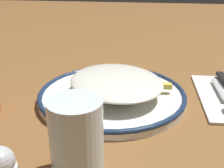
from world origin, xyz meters
name	(u,v)px	position (x,y,z in m)	size (l,w,h in m)	color
ground_plane	(112,100)	(0.00, 0.00, 0.00)	(2.60, 2.60, 0.00)	brown
plate	(112,95)	(0.00, 0.00, 0.01)	(0.29, 0.29, 0.02)	white
fries_heap	(116,82)	(-0.01, 0.00, 0.04)	(0.25, 0.26, 0.04)	gold
water_glass	(77,139)	(0.02, 0.22, 0.05)	(0.07, 0.07, 0.11)	silver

